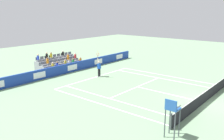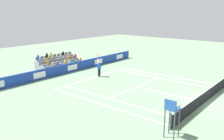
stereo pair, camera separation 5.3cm
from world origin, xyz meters
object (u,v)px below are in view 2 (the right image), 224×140
object	(u,v)px
umpire_chair	(172,113)
loose_tennis_ball	(186,97)
tennis_net	(205,97)
tennis_player	(99,68)

from	to	relation	value
umpire_chair	loose_tennis_ball	bearing A→B (deg)	-163.82
tennis_net	tennis_player	bearing A→B (deg)	-92.11
umpire_chair	loose_tennis_ball	size ratio (longest dim) A/B	34.41
tennis_player	tennis_net	bearing A→B (deg)	87.89
tennis_net	loose_tennis_ball	xyz separation A→B (m)	(-0.06, -1.57, -0.46)
tennis_net	tennis_player	distance (m)	11.70
loose_tennis_ball	umpire_chair	bearing A→B (deg)	16.18
tennis_player	loose_tennis_ball	world-z (taller)	tennis_player
tennis_net	tennis_player	xyz separation A→B (m)	(-0.43, -11.68, 0.50)
tennis_net	umpire_chair	size ratio (longest dim) A/B	5.12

